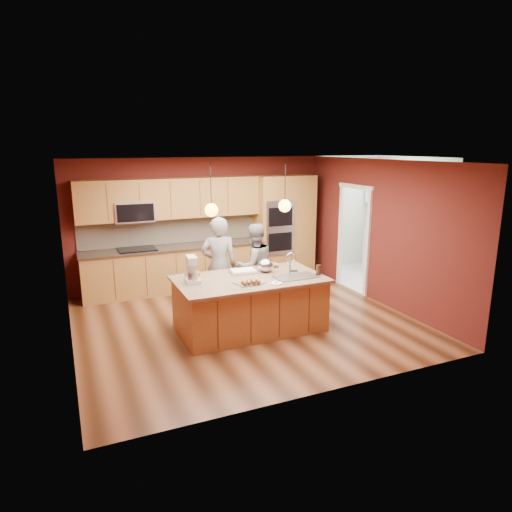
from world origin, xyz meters
name	(u,v)px	position (x,y,z in m)	size (l,w,h in m)	color
floor	(245,322)	(0.00, 0.00, 0.00)	(5.50, 5.50, 0.00)	#412210
ceiling	(244,161)	(0.00, 0.00, 2.70)	(5.50, 5.50, 0.00)	silver
wall_back	(200,222)	(0.00, 2.50, 1.35)	(5.50, 5.50, 0.00)	#511914
wall_front	(326,287)	(0.00, -2.50, 1.35)	(5.50, 5.50, 0.00)	#511914
wall_left	(64,261)	(-2.75, 0.00, 1.35)	(5.00, 5.00, 0.00)	#511914
wall_right	(380,232)	(2.75, 0.00, 1.35)	(5.00, 5.00, 0.00)	#511914
cabinet_run	(172,244)	(-0.68, 2.25, 0.98)	(3.74, 0.64, 2.30)	#9C6934
oven_column	(284,227)	(1.85, 2.19, 1.15)	(1.30, 0.62, 2.30)	#9C6934
doorway_trim	(353,240)	(2.73, 0.80, 1.05)	(0.08, 1.11, 2.20)	white
laundry_room	(406,191)	(4.35, 1.20, 1.95)	(2.60, 2.70, 2.70)	silver
pendant_left	(211,210)	(-0.66, -0.31, 2.00)	(0.20, 0.20, 0.80)	black
pendant_right	(285,206)	(0.57, -0.31, 2.00)	(0.20, 0.20, 0.80)	black
island	(251,303)	(-0.03, -0.31, 0.45)	(2.37, 1.33, 1.25)	#9C6934
person_left	(219,266)	(-0.24, 0.61, 0.87)	(0.64, 0.42, 1.75)	black
person_right	(254,266)	(0.43, 0.61, 0.79)	(0.77, 0.60, 1.58)	gray
stand_mixer	(192,271)	(-0.95, -0.18, 1.05)	(0.25, 0.32, 0.42)	silver
sheet_cake	(243,271)	(-0.02, 0.03, 0.89)	(0.48, 0.37, 0.05)	silver
cooling_rack	(249,282)	(-0.16, -0.57, 0.88)	(0.43, 0.31, 0.02)	#A2A5A9
mixing_bowl	(266,265)	(0.35, -0.08, 0.98)	(0.28, 0.28, 0.23)	#A9AAB0
plate	(276,283)	(0.21, -0.77, 0.88)	(0.17, 0.17, 0.01)	white
tumbler	(318,270)	(1.06, -0.60, 0.96)	(0.08, 0.08, 0.17)	black
phone	(293,271)	(0.79, -0.23, 0.88)	(0.14, 0.08, 0.01)	black
cupcakes_left	(193,274)	(-0.85, 0.17, 0.91)	(0.24, 0.16, 0.07)	#BE8742
cupcakes_rack	(251,282)	(-0.18, -0.68, 0.92)	(0.30, 0.15, 0.07)	#BE8742
cupcakes_right	(269,265)	(0.54, 0.19, 0.90)	(0.28, 0.28, 0.06)	#BE8742
washer	(405,260)	(4.23, 0.91, 0.45)	(0.56, 0.58, 0.91)	silver
dryer	(383,251)	(4.18, 1.63, 0.52)	(0.64, 0.67, 1.04)	silver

